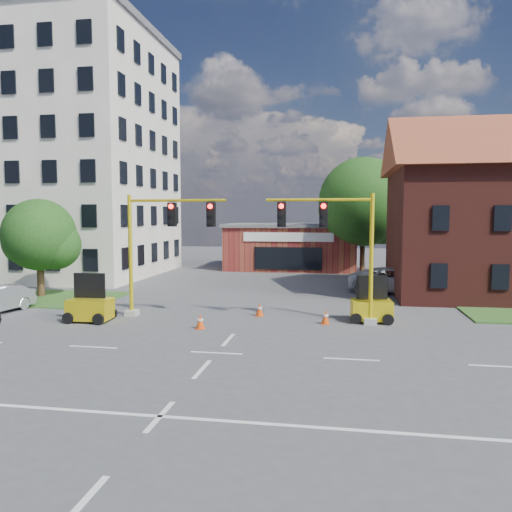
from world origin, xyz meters
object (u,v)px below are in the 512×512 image
Objects in this scene: pickup_white at (395,280)px; signal_mast_east at (336,242)px; signal_mast_west at (161,240)px; trailer_east at (371,308)px; trailer_west at (90,307)px.

signal_mast_east is at bearing 168.75° from pickup_white.
trailer_east is at bearing 3.27° from signal_mast_west.
pickup_white is (3.80, 9.97, -3.08)m from signal_mast_east.
signal_mast_west is at bearing 180.00° from signal_mast_east.
trailer_east is (1.73, 0.60, -3.24)m from signal_mast_east.
signal_mast_east reaches higher than pickup_white.
signal_mast_east reaches higher than trailer_east.
trailer_east is 9.60m from pickup_white.
trailer_east is at bearing 6.28° from trailer_west.
pickup_white is at bearing 38.53° from signal_mast_west.
signal_mast_east is at bearing 4.78° from trailer_west.
signal_mast_east is at bearing 0.00° from signal_mast_west.
pickup_white is (12.52, 9.97, -3.08)m from signal_mast_west.
signal_mast_east is 3.73m from trailer_east.
signal_mast_west reaches higher than trailer_west.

